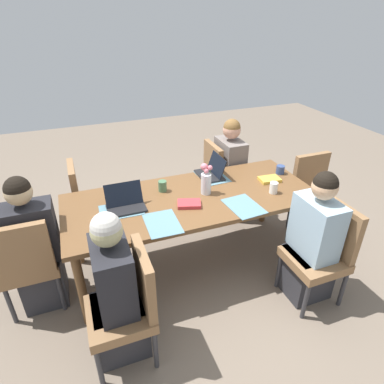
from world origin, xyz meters
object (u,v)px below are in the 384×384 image
Objects in this scene: person_near_left_near at (116,296)px; coffee_mug_near_left at (280,170)px; flower_vase at (206,180)px; book_blue_cover at (189,204)px; dining_table at (192,204)px; person_far_left_far at (229,174)px; chair_head_left_left_mid at (28,261)px; phone_black at (131,194)px; chair_far_left_far at (221,175)px; person_near_right_near at (312,244)px; chair_far_right_far at (89,199)px; laptop_head_left_left_mid at (125,204)px; book_red_cover at (270,179)px; chair_near_left_near at (129,302)px; chair_head_right_right_mid at (314,192)px; chair_near_right_near at (324,249)px; coffee_mug_near_right at (274,188)px; laptop_far_left_far at (212,172)px; coffee_mug_centre_left at (162,186)px; person_head_left_left_mid at (35,251)px.

person_near_left_near is 13.96× the size of coffee_mug_near_left.
book_blue_cover is at bearing -144.99° from flower_vase.
dining_table is 1.05m from person_far_left_far.
phone_black is (0.91, 0.32, 0.26)m from chair_head_left_left_mid.
person_near_right_near is (0.12, -1.51, 0.03)m from chair_far_left_far.
laptop_head_left_left_mid is at bearing -69.37° from chair_far_right_far.
flower_vase is 1.44× the size of book_red_cover.
book_red_cover is at bearing 26.71° from chair_near_left_near.
chair_head_right_right_mid is 2.06m from laptop_head_left_left_mid.
chair_far_right_far is 2.02m from coffee_mug_near_left.
chair_head_left_left_mid is 2.32m from person_near_right_near.
person_near_right_near is (0.80, -0.73, -0.16)m from dining_table.
book_blue_cover is 0.58m from phone_black.
flower_vase is at bearing 131.90° from chair_near_right_near.
chair_near_left_near reaches higher than coffee_mug_near_right.
laptop_far_left_far is at bearing 44.19° from dining_table.
person_near_right_near is 4.16× the size of flower_vase.
person_far_left_far reaches higher than coffee_mug_centre_left.
person_far_left_far reaches higher than phone_black.
chair_far_left_far is at bearing 53.53° from laptop_far_left_far.
dining_table is at bearing 137.64° from person_near_right_near.
chair_near_left_near is 1.62m from coffee_mug_near_right.
flower_vase is 1.92× the size of phone_black.
book_blue_cover is (-0.81, 0.06, -0.04)m from coffee_mug_near_right.
laptop_far_left_far is at bearing 45.29° from chair_near_left_near.
laptop_head_left_left_mid is at bearing -179.64° from chair_head_right_right_mid.
chair_head_left_left_mid is 0.75× the size of person_head_left_left_mid.
chair_near_left_near is at bearing -134.22° from dining_table.
person_near_left_near is 1.33× the size of chair_head_left_left_mid.
person_head_left_left_mid is 2.40m from coffee_mug_near_left.
chair_near_right_near is (1.62, -0.02, 0.00)m from chair_near_left_near.
laptop_head_left_left_mid is (-1.47, 0.81, 0.30)m from chair_near_right_near.
person_near_left_near is at bearing 141.24° from chair_near_left_near.
person_far_left_far is 0.98m from chair_head_right_right_mid.
chair_head_left_left_mid is 2.31m from person_far_left_far.
chair_near_right_near is 1.16m from flower_vase.
person_head_left_left_mid is 2.37m from chair_near_right_near.
phone_black is (-1.95, 0.21, 0.26)m from chair_head_right_right_mid.
chair_far_left_far reaches higher than book_red_cover.
dining_table is 11.36× the size of book_blue_cover.
person_near_left_near reaches higher than chair_near_right_near.
laptop_head_left_left_mid is at bearing -149.18° from chair_far_left_far.
chair_far_right_far is at bearing 118.91° from phone_black.
chair_near_right_near is 1.00× the size of chair_head_right_right_mid.
phone_black is (-0.43, 0.38, -0.01)m from book_blue_cover.
dining_table is 26.55× the size of coffee_mug_near_left.
flower_vase is 0.90× the size of laptop_head_left_left_mid.
chair_head_left_left_mid is at bearing -128.76° from person_head_left_left_mid.
laptop_far_left_far is 1.60× the size of book_blue_cover.
coffee_mug_centre_left is at bearing 174.97° from book_red_cover.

